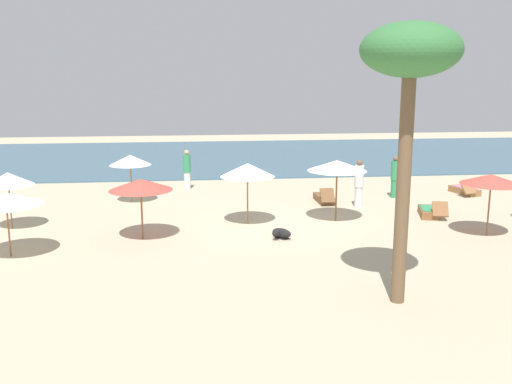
{
  "coord_description": "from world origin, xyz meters",
  "views": [
    {
      "loc": [
        -2.11,
        -19.89,
        5.47
      ],
      "look_at": [
        0.11,
        0.67,
        1.1
      ],
      "focal_mm": 40.36,
      "sensor_mm": 36.0,
      "label": 1
    }
  ],
  "objects_px": {
    "umbrella_1": "(247,170)",
    "lounger_2": "(465,190)",
    "umbrella_5": "(8,179)",
    "dog": "(281,233)",
    "palm_2": "(410,62)",
    "lounger_1": "(429,212)",
    "person_0": "(359,183)",
    "person_1": "(395,177)",
    "person_3": "(187,169)",
    "umbrella_0": "(141,185)",
    "umbrella_3": "(6,199)",
    "umbrella_6": "(337,166)",
    "umbrella_4": "(130,160)",
    "umbrella_2": "(491,179)",
    "lounger_0": "(324,198)"
  },
  "relations": [
    {
      "from": "person_0",
      "to": "lounger_1",
      "type": "bearing_deg",
      "value": -38.04
    },
    {
      "from": "dog",
      "to": "palm_2",
      "type": "bearing_deg",
      "value": -70.02
    },
    {
      "from": "umbrella_1",
      "to": "dog",
      "type": "bearing_deg",
      "value": -65.55
    },
    {
      "from": "umbrella_0",
      "to": "person_3",
      "type": "height_order",
      "value": "umbrella_0"
    },
    {
      "from": "umbrella_0",
      "to": "umbrella_4",
      "type": "bearing_deg",
      "value": 99.38
    },
    {
      "from": "umbrella_1",
      "to": "umbrella_3",
      "type": "bearing_deg",
      "value": -158.32
    },
    {
      "from": "lounger_0",
      "to": "palm_2",
      "type": "xyz_separation_m",
      "value": [
        -0.63,
        -10.69,
        5.49
      ]
    },
    {
      "from": "person_1",
      "to": "person_3",
      "type": "relative_size",
      "value": 0.98
    },
    {
      "from": "palm_2",
      "to": "dog",
      "type": "xyz_separation_m",
      "value": [
        -2.01,
        5.54,
        -5.47
      ]
    },
    {
      "from": "umbrella_1",
      "to": "lounger_1",
      "type": "bearing_deg",
      "value": 3.14
    },
    {
      "from": "umbrella_6",
      "to": "lounger_2",
      "type": "height_order",
      "value": "umbrella_6"
    },
    {
      "from": "umbrella_1",
      "to": "umbrella_5",
      "type": "xyz_separation_m",
      "value": [
        -8.34,
        0.25,
        -0.2
      ]
    },
    {
      "from": "umbrella_0",
      "to": "lounger_1",
      "type": "distance_m",
      "value": 10.96
    },
    {
      "from": "umbrella_1",
      "to": "lounger_2",
      "type": "height_order",
      "value": "umbrella_1"
    },
    {
      "from": "palm_2",
      "to": "umbrella_5",
      "type": "bearing_deg",
      "value": 145.3
    },
    {
      "from": "person_3",
      "to": "umbrella_2",
      "type": "bearing_deg",
      "value": -41.43
    },
    {
      "from": "lounger_2",
      "to": "person_0",
      "type": "relative_size",
      "value": 0.92
    },
    {
      "from": "lounger_1",
      "to": "person_3",
      "type": "height_order",
      "value": "person_3"
    },
    {
      "from": "lounger_1",
      "to": "palm_2",
      "type": "bearing_deg",
      "value": -117.31
    },
    {
      "from": "umbrella_4",
      "to": "dog",
      "type": "height_order",
      "value": "umbrella_4"
    },
    {
      "from": "umbrella_3",
      "to": "umbrella_6",
      "type": "xyz_separation_m",
      "value": [
        10.74,
        3.06,
        0.3
      ]
    },
    {
      "from": "umbrella_0",
      "to": "person_3",
      "type": "bearing_deg",
      "value": 80.05
    },
    {
      "from": "umbrella_3",
      "to": "lounger_2",
      "type": "relative_size",
      "value": 1.21
    },
    {
      "from": "lounger_2",
      "to": "person_3",
      "type": "height_order",
      "value": "person_3"
    },
    {
      "from": "umbrella_1",
      "to": "palm_2",
      "type": "xyz_separation_m",
      "value": [
        2.93,
        -7.55,
        3.67
      ]
    },
    {
      "from": "lounger_2",
      "to": "umbrella_6",
      "type": "bearing_deg",
      "value": -150.16
    },
    {
      "from": "umbrella_4",
      "to": "lounger_0",
      "type": "height_order",
      "value": "umbrella_4"
    },
    {
      "from": "lounger_1",
      "to": "umbrella_5",
      "type": "bearing_deg",
      "value": -179.5
    },
    {
      "from": "lounger_2",
      "to": "dog",
      "type": "bearing_deg",
      "value": -146.8
    },
    {
      "from": "person_1",
      "to": "umbrella_0",
      "type": "bearing_deg",
      "value": -153.4
    },
    {
      "from": "umbrella_4",
      "to": "lounger_1",
      "type": "relative_size",
      "value": 1.14
    },
    {
      "from": "lounger_2",
      "to": "person_3",
      "type": "relative_size",
      "value": 0.96
    },
    {
      "from": "umbrella_3",
      "to": "lounger_0",
      "type": "xyz_separation_m",
      "value": [
        11.0,
        6.1,
        -1.6
      ]
    },
    {
      "from": "umbrella_4",
      "to": "umbrella_3",
      "type": "bearing_deg",
      "value": -112.66
    },
    {
      "from": "umbrella_0",
      "to": "palm_2",
      "type": "xyz_separation_m",
      "value": [
        6.57,
        -6.06,
        3.83
      ]
    },
    {
      "from": "umbrella_6",
      "to": "palm_2",
      "type": "xyz_separation_m",
      "value": [
        -0.37,
        -7.66,
        3.58
      ]
    },
    {
      "from": "person_0",
      "to": "lounger_0",
      "type": "bearing_deg",
      "value": 140.73
    },
    {
      "from": "person_1",
      "to": "person_3",
      "type": "distance_m",
      "value": 9.48
    },
    {
      "from": "lounger_1",
      "to": "person_0",
      "type": "distance_m",
      "value": 3.0
    },
    {
      "from": "person_3",
      "to": "umbrella_3",
      "type": "bearing_deg",
      "value": -118.71
    },
    {
      "from": "umbrella_4",
      "to": "person_0",
      "type": "height_order",
      "value": "umbrella_4"
    },
    {
      "from": "person_3",
      "to": "palm_2",
      "type": "height_order",
      "value": "palm_2"
    },
    {
      "from": "umbrella_6",
      "to": "umbrella_2",
      "type": "bearing_deg",
      "value": -28.49
    },
    {
      "from": "lounger_2",
      "to": "palm_2",
      "type": "distance_m",
      "value": 14.81
    },
    {
      "from": "umbrella_3",
      "to": "lounger_1",
      "type": "height_order",
      "value": "umbrella_3"
    },
    {
      "from": "umbrella_2",
      "to": "palm_2",
      "type": "height_order",
      "value": "palm_2"
    },
    {
      "from": "umbrella_1",
      "to": "lounger_2",
      "type": "distance_m",
      "value": 11.19
    },
    {
      "from": "umbrella_2",
      "to": "lounger_1",
      "type": "bearing_deg",
      "value": 107.46
    },
    {
      "from": "umbrella_1",
      "to": "person_3",
      "type": "xyz_separation_m",
      "value": [
        -2.23,
        6.55,
        -1.04
      ]
    },
    {
      "from": "umbrella_1",
      "to": "lounger_1",
      "type": "height_order",
      "value": "umbrella_1"
    }
  ]
}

